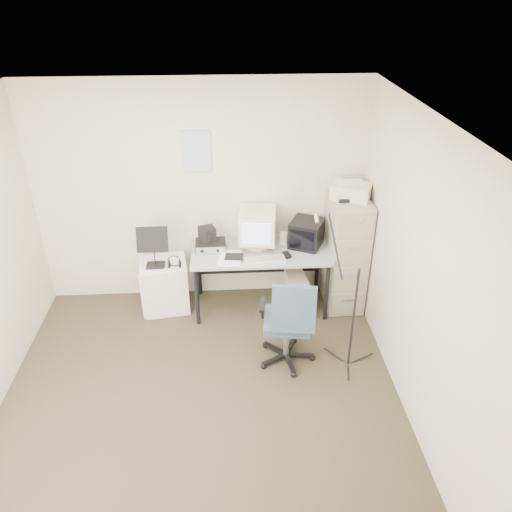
{
  "coord_description": "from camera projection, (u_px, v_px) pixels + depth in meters",
  "views": [
    {
      "loc": [
        0.29,
        -3.28,
        3.38
      ],
      "look_at": [
        0.55,
        0.95,
        0.95
      ],
      "focal_mm": 35.0,
      "sensor_mm": 36.0,
      "label": 1
    }
  ],
  "objects": [
    {
      "name": "crt_tv",
      "position": [
        306.0,
        233.0,
        5.46
      ],
      "size": [
        0.44,
        0.45,
        0.3
      ],
      "primitive_type": "cube",
      "rotation": [
        0.0,
        0.0,
        -0.44
      ],
      "color": "black",
      "rests_on": "desk"
    },
    {
      "name": "mic_stand",
      "position": [
        355.0,
        304.0,
        4.57
      ],
      "size": [
        0.02,
        0.02,
        1.44
      ],
      "primitive_type": "cylinder",
      "rotation": [
        0.0,
        0.0,
        1.61
      ],
      "color": "black",
      "rests_on": "floor"
    },
    {
      "name": "mouse",
      "position": [
        287.0,
        255.0,
        5.31
      ],
      "size": [
        0.1,
        0.13,
        0.03
      ],
      "primitive_type": "cube",
      "rotation": [
        0.0,
        0.0,
        0.29
      ],
      "color": "black",
      "rests_on": "desk"
    },
    {
      "name": "music_stand",
      "position": [
        153.0,
        246.0,
        5.25
      ],
      "size": [
        0.33,
        0.18,
        0.48
      ],
      "primitive_type": "cube",
      "rotation": [
        0.0,
        0.0,
        -0.02
      ],
      "color": "black",
      "rests_on": "side_cart"
    },
    {
      "name": "radio_receiver",
      "position": [
        211.0,
        245.0,
        5.43
      ],
      "size": [
        0.33,
        0.24,
        0.09
      ],
      "primitive_type": "cube",
      "rotation": [
        0.0,
        0.0,
        0.03
      ],
      "color": "black",
      "rests_on": "desk"
    },
    {
      "name": "desk",
      "position": [
        260.0,
        279.0,
        5.61
      ],
      "size": [
        1.5,
        0.7,
        0.73
      ],
      "primitive_type": "cube",
      "color": "#9E9E9E",
      "rests_on": "floor"
    },
    {
      "name": "wall_right",
      "position": [
        419.0,
        278.0,
        3.98
      ],
      "size": [
        0.02,
        3.6,
        2.5
      ],
      "primitive_type": "cube",
      "color": "beige",
      "rests_on": "ground"
    },
    {
      "name": "pc_tower",
      "position": [
        297.0,
        294.0,
        5.63
      ],
      "size": [
        0.25,
        0.47,
        0.42
      ],
      "primitive_type": "cube",
      "rotation": [
        0.0,
        0.0,
        0.11
      ],
      "color": "beige",
      "rests_on": "floor"
    },
    {
      "name": "floor",
      "position": [
        202.0,
        402.0,
        4.5
      ],
      "size": [
        3.6,
        3.6,
        0.01
      ],
      "primitive_type": "cube",
      "color": "#3D371F",
      "rests_on": "ground"
    },
    {
      "name": "wall_back",
      "position": [
        201.0,
        195.0,
        5.44
      ],
      "size": [
        3.6,
        0.02,
        2.5
      ],
      "primitive_type": "cube",
      "color": "beige",
      "rests_on": "ground"
    },
    {
      "name": "side_cart",
      "position": [
        165.0,
        285.0,
        5.6
      ],
      "size": [
        0.55,
        0.46,
        0.62
      ],
      "primitive_type": "cube",
      "rotation": [
        0.0,
        0.0,
        0.14
      ],
      "color": "white",
      "rests_on": "floor"
    },
    {
      "name": "office_chair",
      "position": [
        287.0,
        319.0,
        4.75
      ],
      "size": [
        0.64,
        0.64,
        0.98
      ],
      "primitive_type": "cube",
      "rotation": [
        0.0,
        0.0,
        -0.13
      ],
      "color": "#313948",
      "rests_on": "floor"
    },
    {
      "name": "wall_front",
      "position": [
        174.0,
        497.0,
        2.32
      ],
      "size": [
        3.6,
        0.02,
        2.5
      ],
      "primitive_type": "cube",
      "color": "beige",
      "rests_on": "ground"
    },
    {
      "name": "papers",
      "position": [
        230.0,
        258.0,
        5.27
      ],
      "size": [
        0.26,
        0.34,
        0.02
      ],
      "primitive_type": "cube",
      "rotation": [
        0.0,
        0.0,
        -0.11
      ],
      "color": "white",
      "rests_on": "desk"
    },
    {
      "name": "headphones",
      "position": [
        174.0,
        263.0,
        5.32
      ],
      "size": [
        0.16,
        0.16,
        0.03
      ],
      "primitive_type": "torus",
      "rotation": [
        0.0,
        0.0,
        0.07
      ],
      "color": "black",
      "rests_on": "side_cart"
    },
    {
      "name": "ceiling",
      "position": [
        181.0,
        125.0,
        3.26
      ],
      "size": [
        3.6,
        3.6,
        0.01
      ],
      "primitive_type": "cube",
      "color": "white",
      "rests_on": "ground"
    },
    {
      "name": "crt_monitor",
      "position": [
        257.0,
        229.0,
        5.41
      ],
      "size": [
        0.43,
        0.45,
        0.43
      ],
      "primitive_type": "cube",
      "rotation": [
        0.0,
        0.0,
        -0.12
      ],
      "color": "beige",
      "rests_on": "desk"
    },
    {
      "name": "printer",
      "position": [
        351.0,
        191.0,
        5.21
      ],
      "size": [
        0.48,
        0.41,
        0.15
      ],
      "primitive_type": "cube",
      "rotation": [
        0.0,
        0.0,
        -0.43
      ],
      "color": "beige",
      "rests_on": "filing_cabinet"
    },
    {
      "name": "filing_cabinet",
      "position": [
        345.0,
        253.0,
        5.54
      ],
      "size": [
        0.4,
        0.6,
        1.3
      ],
      "primitive_type": "cube",
      "color": "#B2A491",
      "rests_on": "floor"
    },
    {
      "name": "radio_speaker",
      "position": [
        207.0,
        234.0,
        5.38
      ],
      "size": [
        0.21,
        0.2,
        0.16
      ],
      "primitive_type": "cube",
      "rotation": [
        0.0,
        0.0,
        0.34
      ],
      "color": "black",
      "rests_on": "radio_receiver"
    },
    {
      "name": "wall_calendar",
      "position": [
        196.0,
        151.0,
        5.18
      ],
      "size": [
        0.3,
        0.02,
        0.44
      ],
      "primitive_type": "cube",
      "color": "white",
      "rests_on": "wall_back"
    },
    {
      "name": "desk_speaker",
      "position": [
        283.0,
        238.0,
        5.54
      ],
      "size": [
        0.09,
        0.09,
        0.13
      ],
      "primitive_type": "cube",
      "rotation": [
        0.0,
        0.0,
        -0.22
      ],
      "color": "beige",
      "rests_on": "desk"
    },
    {
      "name": "keyboard",
      "position": [
        265.0,
        260.0,
        5.23
      ],
      "size": [
        0.43,
        0.2,
        0.02
      ],
      "primitive_type": "cube",
      "rotation": [
        0.0,
        0.0,
        0.12
      ],
      "color": "beige",
      "rests_on": "desk"
    }
  ]
}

